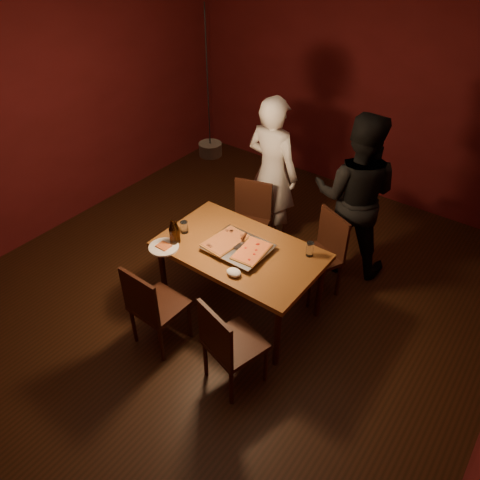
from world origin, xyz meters
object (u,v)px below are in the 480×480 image
Objects in this scene: chair_far_left at (250,214)px; chair_far_right at (323,247)px; plate_slice at (164,247)px; diner_dark at (355,196)px; beer_bottle_b at (177,232)px; chair_near_left at (151,302)px; dining_table at (240,255)px; pizza_tray at (238,248)px; diner_white at (272,173)px; chair_near_right at (227,340)px; pendant_lamp at (210,148)px; beer_bottle_a at (173,232)px.

chair_far_left is 0.95× the size of chair_far_right.
plate_slice is 0.16× the size of diner_dark.
diner_dark is (1.05, 1.52, 0.02)m from beer_bottle_b.
chair_near_left is at bearing -71.08° from beer_bottle_b.
chair_near_left is at bearing -111.63° from dining_table.
chair_far_left is at bearing 120.18° from pizza_tray.
dining_table is 0.91m from chair_near_left.
dining_table is at bearing 51.47° from diner_dark.
plate_slice is 1.59m from diner_white.
pendant_lamp reaches higher than chair_near_right.
diner_white reaches higher than beer_bottle_a.
beer_bottle_b is at bearing 167.32° from chair_near_right.
chair_near_left is 0.27× the size of diner_dark.
chair_near_right is at bearing 72.00° from diner_dark.
beer_bottle_a is 1.18× the size of beer_bottle_b.
pizza_tray is 2.44× the size of beer_bottle_b.
chair_near_left is 0.44× the size of pendant_lamp.
beer_bottle_b is 0.81× the size of plate_slice.
beer_bottle_a is (-0.20, 0.53, 0.35)m from chair_near_left.
beer_bottle_b is (0.00, 0.05, -0.02)m from beer_bottle_a.
chair_near_left is at bearing -160.72° from chair_near_right.
diner_white is 1.60m from pendant_lamp.
pendant_lamp is at bearing -147.48° from pizza_tray.
chair_far_left reaches higher than pizza_tray.
dining_table is 1.36× the size of pendant_lamp.
pizza_tray is 1.39m from diner_dark.
beer_bottle_b is at bearing -153.40° from dining_table.
dining_table is 0.65m from beer_bottle_a.
plate_slice is at bearing -144.26° from dining_table.
diner_white reaches higher than chair_near_left.
diner_dark is at bearing 69.34° from chair_near_left.
beer_bottle_b is 0.20× the size of pendant_lamp.
chair_near_right is at bearing 116.71° from diner_white.
plate_slice is at bearing 119.99° from chair_near_left.
dining_table is 3.09× the size of chair_near_left.
chair_near_left is 0.88× the size of pizza_tray.
pizza_tray is 0.50× the size of pendant_lamp.
pizza_tray is 1.28m from diner_white.
diner_white is at bearing -11.02° from diner_dark.
pizza_tray is (-0.49, -0.76, 0.24)m from chair_far_right.
beer_bottle_a is 0.05m from beer_bottle_b.
chair_far_right is 1.46m from beer_bottle_b.
chair_far_left is at bearing 134.95° from chair_near_right.
chair_near_right is at bearing 5.62° from chair_near_left.
beer_bottle_a is 0.96× the size of plate_slice.
beer_bottle_b reaches higher than plate_slice.
chair_far_left is at bearing 83.79° from plate_slice.
beer_bottle_b is (-0.09, -1.04, 0.33)m from chair_far_left.
chair_near_left is (0.11, -1.61, 0.00)m from chair_far_left.
diner_white is 0.99× the size of diner_dark.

